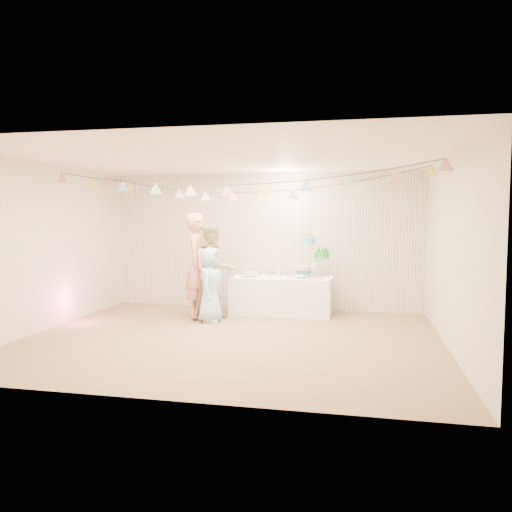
% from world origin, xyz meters
% --- Properties ---
extents(floor, '(6.00, 6.00, 0.00)m').
position_xyz_m(floor, '(0.00, 0.00, 0.00)').
color(floor, '#7F6244').
rests_on(floor, ground).
extents(ceiling, '(6.00, 6.00, 0.00)m').
position_xyz_m(ceiling, '(0.00, 0.00, 2.60)').
color(ceiling, white).
rests_on(ceiling, ground).
extents(back_wall, '(6.00, 6.00, 0.00)m').
position_xyz_m(back_wall, '(0.00, 2.50, 1.30)').
color(back_wall, white).
rests_on(back_wall, ground).
extents(front_wall, '(6.00, 6.00, 0.00)m').
position_xyz_m(front_wall, '(0.00, -2.50, 1.30)').
color(front_wall, white).
rests_on(front_wall, ground).
extents(left_wall, '(5.00, 5.00, 0.00)m').
position_xyz_m(left_wall, '(-3.00, 0.00, 1.30)').
color(left_wall, white).
rests_on(left_wall, ground).
extents(right_wall, '(5.00, 5.00, 0.00)m').
position_xyz_m(right_wall, '(3.00, 0.00, 1.30)').
color(right_wall, white).
rests_on(right_wall, ground).
extents(table, '(1.80, 0.72, 0.68)m').
position_xyz_m(table, '(0.42, 1.97, 0.34)').
color(table, white).
rests_on(table, floor).
extents(cake_stand, '(0.67, 0.40, 0.75)m').
position_xyz_m(cake_stand, '(0.97, 2.02, 1.13)').
color(cake_stand, silver).
rests_on(cake_stand, table).
extents(cake_bottom, '(0.31, 0.31, 0.15)m').
position_xyz_m(cake_bottom, '(0.82, 1.96, 0.84)').
color(cake_bottom, teal).
rests_on(cake_bottom, cake_stand).
extents(cake_middle, '(0.27, 0.27, 0.22)m').
position_xyz_m(cake_middle, '(1.15, 2.11, 1.11)').
color(cake_middle, green).
rests_on(cake_middle, cake_stand).
extents(cake_top_tier, '(0.25, 0.25, 0.19)m').
position_xyz_m(cake_top_tier, '(0.91, 1.99, 1.38)').
color(cake_top_tier, '#4EB7F5').
rests_on(cake_top_tier, cake_stand).
extents(platter, '(0.31, 0.31, 0.02)m').
position_xyz_m(platter, '(-0.14, 1.92, 0.76)').
color(platter, white).
rests_on(platter, table).
extents(posy, '(0.12, 0.12, 0.14)m').
position_xyz_m(posy, '(0.37, 2.02, 0.82)').
color(posy, white).
rests_on(posy, table).
extents(person_adult_a, '(0.44, 0.67, 1.84)m').
position_xyz_m(person_adult_a, '(-0.97, 1.44, 0.92)').
color(person_adult_a, '#F0A47D').
rests_on(person_adult_a, floor).
extents(person_adult_b, '(1.02, 0.99, 1.66)m').
position_xyz_m(person_adult_b, '(-0.65, 1.30, 0.83)').
color(person_adult_b, tan).
rests_on(person_adult_b, floor).
extents(person_child, '(0.40, 0.62, 1.26)m').
position_xyz_m(person_child, '(-0.65, 1.08, 0.63)').
color(person_child, '#A5D4EA').
rests_on(person_child, floor).
extents(bunting_back, '(5.60, 1.10, 0.40)m').
position_xyz_m(bunting_back, '(0.00, 1.10, 2.35)').
color(bunting_back, pink).
rests_on(bunting_back, ceiling).
extents(bunting_front, '(5.60, 0.90, 0.36)m').
position_xyz_m(bunting_front, '(0.00, -0.20, 2.32)').
color(bunting_front, '#72A5E5').
rests_on(bunting_front, ceiling).
extents(tealight_0, '(0.04, 0.04, 0.03)m').
position_xyz_m(tealight_0, '(-0.38, 1.82, 0.69)').
color(tealight_0, '#FFD88C').
rests_on(tealight_0, table).
extents(tealight_1, '(0.04, 0.04, 0.03)m').
position_xyz_m(tealight_1, '(0.07, 2.15, 0.69)').
color(tealight_1, '#FFD88C').
rests_on(tealight_1, table).
extents(tealight_2, '(0.04, 0.04, 0.03)m').
position_xyz_m(tealight_2, '(0.52, 1.75, 0.69)').
color(tealight_2, '#FFD88C').
rests_on(tealight_2, table).
extents(tealight_3, '(0.04, 0.04, 0.03)m').
position_xyz_m(tealight_3, '(0.77, 2.19, 0.69)').
color(tealight_3, '#FFD88C').
rests_on(tealight_3, table).
extents(tealight_4, '(0.04, 0.04, 0.03)m').
position_xyz_m(tealight_4, '(1.24, 1.79, 0.69)').
color(tealight_4, '#FFD88C').
rests_on(tealight_4, table).
extents(tealight_5, '(0.04, 0.04, 0.03)m').
position_xyz_m(tealight_5, '(1.32, 2.12, 0.69)').
color(tealight_5, '#FFD88C').
rests_on(tealight_5, table).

